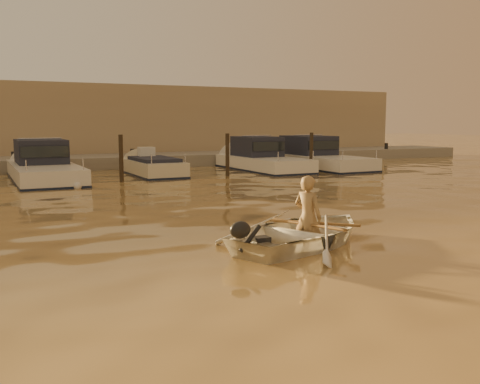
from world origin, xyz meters
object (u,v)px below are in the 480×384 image
waterfront_building (72,124)px  moored_boat_2 (44,166)px  moored_boat_3 (153,170)px  moored_boat_5 (316,156)px  person (308,217)px  moored_boat_4 (263,158)px  dinghy (305,231)px

waterfront_building → moored_boat_2: bearing=-105.6°
moored_boat_3 → moored_boat_5: bearing=0.0°
moored_boat_2 → waterfront_building: bearing=74.4°
moored_boat_5 → waterfront_building: waterfront_building is taller
moored_boat_2 → moored_boat_3: bearing=0.0°
person → moored_boat_2: moored_boat_2 is taller
moored_boat_2 → waterfront_building: 11.56m
moored_boat_5 → waterfront_building: size_ratio=0.19×
moored_boat_3 → moored_boat_4: 6.07m
moored_boat_2 → moored_boat_3: size_ratio=1.50×
person → moored_boat_5: 19.05m
dinghy → moored_boat_2: moored_boat_2 is taller
moored_boat_2 → moored_boat_5: bearing=0.0°
moored_boat_2 → moored_boat_5: same height
moored_boat_4 → moored_boat_2: bearing=180.0°
dinghy → waterfront_building: 26.67m
moored_boat_2 → moored_boat_4: same height
moored_boat_5 → person: bearing=-125.3°
moored_boat_5 → waterfront_building: bearing=135.8°
moored_boat_5 → waterfront_building: (-11.32, 11.00, 1.77)m
moored_boat_2 → dinghy: bearing=-78.0°
dinghy → person: bearing=-90.0°
person → moored_boat_2: bearing=-10.7°
waterfront_building → moored_boat_5: bearing=-44.2°
person → waterfront_building: bearing=-22.3°
dinghy → waterfront_building: bearing=-22.5°
person → moored_boat_3: bearing=-28.7°
moored_boat_3 → moored_boat_5: 9.46m
moored_boat_5 → dinghy: bearing=-125.4°
person → dinghy: bearing=90.0°
person → waterfront_building: waterfront_building is taller
moored_boat_4 → moored_boat_5: 3.40m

